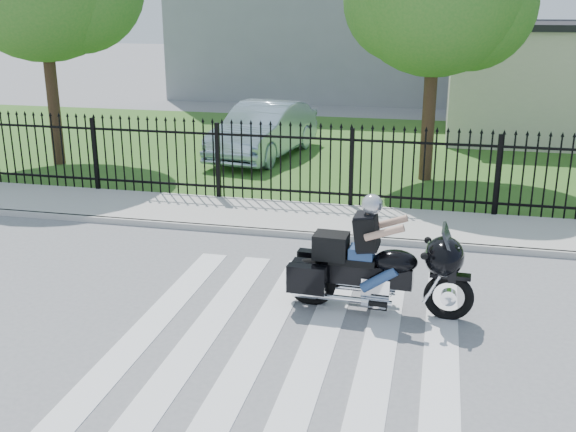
# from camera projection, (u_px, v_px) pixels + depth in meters

# --- Properties ---
(ground) EXTENTS (120.00, 120.00, 0.00)m
(ground) POSITION_uv_depth(u_px,v_px,m) (290.00, 338.00, 9.12)
(ground) COLOR slate
(ground) RESTS_ON ground
(crosswalk) EXTENTS (5.00, 5.50, 0.01)m
(crosswalk) POSITION_uv_depth(u_px,v_px,m) (290.00, 338.00, 9.11)
(crosswalk) COLOR silver
(crosswalk) RESTS_ON ground
(sidewalk) EXTENTS (40.00, 2.00, 0.12)m
(sidewalk) POSITION_uv_depth(u_px,v_px,m) (344.00, 221.00, 13.74)
(sidewalk) COLOR #ADAAA3
(sidewalk) RESTS_ON ground
(curb) EXTENTS (40.00, 0.12, 0.12)m
(curb) POSITION_uv_depth(u_px,v_px,m) (336.00, 237.00, 12.81)
(curb) COLOR #ADAAA3
(curb) RESTS_ON ground
(grass_strip) EXTENTS (40.00, 12.00, 0.02)m
(grass_strip) POSITION_uv_depth(u_px,v_px,m) (377.00, 152.00, 20.26)
(grass_strip) COLOR #366121
(grass_strip) RESTS_ON ground
(iron_fence) EXTENTS (26.00, 0.04, 1.80)m
(iron_fence) POSITION_uv_depth(u_px,v_px,m) (351.00, 170.00, 14.41)
(iron_fence) COLOR black
(iron_fence) RESTS_ON ground
(motorcycle_rider) EXTENTS (2.74, 0.88, 1.81)m
(motorcycle_rider) POSITION_uv_depth(u_px,v_px,m) (374.00, 263.00, 9.72)
(motorcycle_rider) COLOR black
(motorcycle_rider) RESTS_ON ground
(parked_car) EXTENTS (2.34, 4.89, 1.55)m
(parked_car) POSITION_uv_depth(u_px,v_px,m) (264.00, 130.00, 19.39)
(parked_car) COLOR #9FB7C8
(parked_car) RESTS_ON grass_strip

